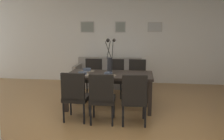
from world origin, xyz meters
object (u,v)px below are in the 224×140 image
at_px(dining_chair_far_right, 115,76).
at_px(bowl_far_left, 108,74).
at_px(dining_chair_far_left, 102,96).
at_px(dining_chair_mid_right, 137,76).
at_px(dining_chair_near_right, 93,75).
at_px(framed_picture_center, 120,27).
at_px(dining_table, 110,77).
at_px(bowl_near_right, 87,69).
at_px(framed_picture_right, 155,27).
at_px(framed_picture_left, 87,27).
at_px(centerpiece_vase, 110,60).
at_px(bowl_near_left, 82,73).
at_px(dining_chair_near_left, 75,94).
at_px(sofa, 108,76).
at_px(dining_chair_mid_left, 134,97).

bearing_deg(dining_chair_far_right, bowl_far_left, -90.55).
relative_size(dining_chair_far_left, dining_chair_mid_right, 1.00).
distance_m(dining_chair_near_right, dining_chair_mid_right, 1.10).
bearing_deg(framed_picture_center, dining_chair_far_right, -89.61).
bearing_deg(dining_table, dining_chair_near_right, 122.68).
relative_size(bowl_near_right, framed_picture_right, 0.40).
bearing_deg(framed_picture_left, dining_chair_far_right, -55.13).
distance_m(dining_chair_far_left, centerpiece_vase, 1.01).
bearing_deg(framed_picture_left, dining_chair_mid_right, -43.17).
xyz_separation_m(bowl_near_left, bowl_far_left, (0.54, 0.00, 0.00)).
bearing_deg(framed_picture_right, framed_picture_center, 180.00).
xyz_separation_m(framed_picture_center, framed_picture_right, (1.03, -0.00, 0.00)).
bearing_deg(dining_chair_near_left, framed_picture_left, 99.26).
xyz_separation_m(bowl_near_left, framed_picture_center, (0.54, 2.56, 0.94)).
bearing_deg(bowl_near_right, framed_picture_right, 53.88).
xyz_separation_m(bowl_near_right, sofa, (0.24, 1.67, -0.50)).
bearing_deg(framed_picture_right, dining_table, -113.69).
relative_size(dining_chair_far_left, framed_picture_left, 2.16).
bearing_deg(dining_table, dining_chair_far_left, -90.95).
xyz_separation_m(dining_chair_near_right, sofa, (0.24, 1.02, -0.23)).
xyz_separation_m(dining_chair_near_right, dining_chair_mid_right, (1.10, 0.02, 0.00)).
relative_size(dining_chair_mid_right, bowl_near_right, 5.41).
bearing_deg(framed_picture_right, centerpiece_vase, -113.69).
distance_m(dining_chair_near_right, framed_picture_right, 2.50).
relative_size(dining_chair_mid_left, dining_chair_mid_right, 1.00).
relative_size(dining_chair_mid_left, bowl_near_right, 5.41).
xyz_separation_m(centerpiece_vase, bowl_near_left, (-0.54, -0.20, -0.24)).
xyz_separation_m(dining_chair_far_left, framed_picture_right, (1.05, 3.23, 1.21)).
height_order(dining_chair_far_right, sofa, dining_chair_far_right).
height_order(dining_table, dining_chair_mid_left, dining_chair_mid_left).
relative_size(dining_chair_mid_left, framed_picture_left, 2.16).
xyz_separation_m(bowl_near_left, bowl_near_right, (0.00, 0.40, 0.00)).
bearing_deg(framed_picture_right, dining_chair_mid_right, -107.75).
bearing_deg(dining_chair_near_right, centerpiece_vase, -57.24).
relative_size(dining_chair_far_right, bowl_near_left, 5.41).
xyz_separation_m(dining_chair_near_right, framed_picture_right, (1.58, 1.51, 1.21)).
distance_m(dining_chair_near_right, bowl_near_left, 1.08).
height_order(dining_chair_mid_right, centerpiece_vase, centerpiece_vase).
bearing_deg(dining_chair_mid_right, bowl_far_left, -117.60).
xyz_separation_m(dining_chair_mid_right, sofa, (-0.86, 1.01, -0.23)).
height_order(dining_chair_far_left, dining_chair_far_right, same).
height_order(dining_table, framed_picture_left, framed_picture_left).
xyz_separation_m(bowl_near_right, framed_picture_right, (1.57, 2.16, 0.94)).
height_order(dining_chair_mid_right, framed_picture_right, framed_picture_right).
bearing_deg(bowl_far_left, dining_chair_far_right, 89.45).
xyz_separation_m(dining_chair_near_right, framed_picture_center, (0.54, 1.51, 1.21)).
height_order(bowl_near_left, framed_picture_left, framed_picture_left).
xyz_separation_m(bowl_near_right, framed_picture_left, (-0.49, 2.16, 0.94)).
distance_m(dining_chair_far_right, framed_picture_center, 1.93).
relative_size(dining_chair_near_left, bowl_near_left, 5.41).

